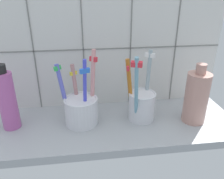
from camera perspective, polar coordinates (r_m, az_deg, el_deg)
The scene contains 6 objects.
counter_slab at distance 59.97cm, azimuth 0.14°, elevation -9.03°, with size 64.00×22.00×2.00cm, color #9EA3A8.
tile_wall_back at distance 62.90cm, azimuth -1.35°, elevation 13.87°, with size 64.00×2.20×45.00cm.
toothbrush_cup_left at distance 57.94cm, azimuth -7.67°, elevation -4.53°, with size 10.45×8.89×18.38cm.
toothbrush_cup_right at distance 59.35cm, azimuth 7.29°, elevation -3.32°, with size 8.06×10.54×18.75cm.
ceramic_vase at distance 60.82cm, azimuth 20.20°, elevation -1.79°, with size 5.78×5.78×15.39cm.
soap_bottle at distance 59.55cm, azimuth -24.58°, elevation -2.39°, with size 4.19×4.19×16.21cm.
Camera 1 is at (-6.75, -49.42, 34.30)cm, focal length 36.82 mm.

